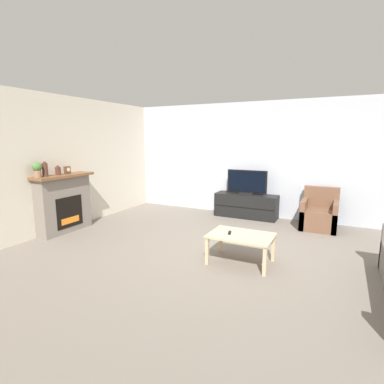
{
  "coord_description": "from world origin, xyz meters",
  "views": [
    {
      "loc": [
        1.64,
        -4.32,
        1.85
      ],
      "look_at": [
        -0.88,
        0.66,
        0.85
      ],
      "focal_mm": 28.0,
      "sensor_mm": 36.0,
      "label": 1
    }
  ],
  "objects_px": {
    "tv_stand": "(246,206)",
    "armchair": "(319,215)",
    "mantel_clock": "(67,170)",
    "remote": "(230,233)",
    "fireplace": "(64,203)",
    "mantel_vase_left": "(45,169)",
    "mantel_vase_centre_left": "(58,171)",
    "coffee_table": "(241,238)",
    "tv": "(247,183)",
    "potted_plant": "(37,169)"
  },
  "relations": [
    {
      "from": "tv_stand",
      "to": "armchair",
      "type": "relative_size",
      "value": 1.73
    },
    {
      "from": "mantel_clock",
      "to": "remote",
      "type": "relative_size",
      "value": 0.97
    },
    {
      "from": "armchair",
      "to": "fireplace",
      "type": "bearing_deg",
      "value": -150.72
    },
    {
      "from": "mantel_vase_left",
      "to": "tv_stand",
      "type": "relative_size",
      "value": 0.19
    },
    {
      "from": "mantel_vase_centre_left",
      "to": "coffee_table",
      "type": "distance_m",
      "value": 3.71
    },
    {
      "from": "fireplace",
      "to": "tv_stand",
      "type": "bearing_deg",
      "value": 43.02
    },
    {
      "from": "coffee_table",
      "to": "mantel_vase_left",
      "type": "bearing_deg",
      "value": -172.65
    },
    {
      "from": "mantel_vase_left",
      "to": "remote",
      "type": "bearing_deg",
      "value": 7.42
    },
    {
      "from": "mantel_vase_centre_left",
      "to": "tv",
      "type": "xyz_separation_m",
      "value": [
        2.91,
        2.82,
        -0.42
      ]
    },
    {
      "from": "mantel_vase_left",
      "to": "armchair",
      "type": "distance_m",
      "value": 5.48
    },
    {
      "from": "potted_plant",
      "to": "armchair",
      "type": "distance_m",
      "value": 5.57
    },
    {
      "from": "tv_stand",
      "to": "remote",
      "type": "height_order",
      "value": "tv_stand"
    },
    {
      "from": "mantel_clock",
      "to": "tv_stand",
      "type": "distance_m",
      "value": 4.02
    },
    {
      "from": "coffee_table",
      "to": "mantel_clock",
      "type": "bearing_deg",
      "value": 179.54
    },
    {
      "from": "coffee_table",
      "to": "remote",
      "type": "xyz_separation_m",
      "value": [
        -0.17,
        -0.02,
        0.07
      ]
    },
    {
      "from": "fireplace",
      "to": "mantel_vase_left",
      "type": "bearing_deg",
      "value": -87.41
    },
    {
      "from": "fireplace",
      "to": "mantel_vase_left",
      "type": "relative_size",
      "value": 4.37
    },
    {
      "from": "tv_stand",
      "to": "remote",
      "type": "xyz_separation_m",
      "value": [
        0.53,
        -2.65,
        0.17
      ]
    },
    {
      "from": "potted_plant",
      "to": "mantel_clock",
      "type": "bearing_deg",
      "value": 89.93
    },
    {
      "from": "mantel_vase_left",
      "to": "remote",
      "type": "xyz_separation_m",
      "value": [
        3.44,
        0.45,
        -0.84
      ]
    },
    {
      "from": "mantel_vase_left",
      "to": "remote",
      "type": "relative_size",
      "value": 1.82
    },
    {
      "from": "mantel_vase_left",
      "to": "mantel_clock",
      "type": "xyz_separation_m",
      "value": [
        0.0,
        0.49,
        -0.06
      ]
    },
    {
      "from": "mantel_vase_left",
      "to": "mantel_vase_centre_left",
      "type": "bearing_deg",
      "value": 90.0
    },
    {
      "from": "mantel_vase_left",
      "to": "mantel_vase_centre_left",
      "type": "relative_size",
      "value": 1.5
    },
    {
      "from": "fireplace",
      "to": "armchair",
      "type": "height_order",
      "value": "fireplace"
    },
    {
      "from": "tv",
      "to": "coffee_table",
      "type": "xyz_separation_m",
      "value": [
        0.7,
        -2.63,
        -0.44
      ]
    },
    {
      "from": "fireplace",
      "to": "mantel_clock",
      "type": "xyz_separation_m",
      "value": [
        0.02,
        0.12,
        0.64
      ]
    },
    {
      "from": "tv_stand",
      "to": "remote",
      "type": "relative_size",
      "value": 9.37
    },
    {
      "from": "armchair",
      "to": "coffee_table",
      "type": "distance_m",
      "value": 2.62
    },
    {
      "from": "potted_plant",
      "to": "fireplace",
      "type": "bearing_deg",
      "value": 91.83
    },
    {
      "from": "mantel_vase_left",
      "to": "mantel_clock",
      "type": "relative_size",
      "value": 1.89
    },
    {
      "from": "potted_plant",
      "to": "coffee_table",
      "type": "height_order",
      "value": "potted_plant"
    },
    {
      "from": "potted_plant",
      "to": "tv_stand",
      "type": "distance_m",
      "value": 4.48
    },
    {
      "from": "fireplace",
      "to": "mantel_clock",
      "type": "relative_size",
      "value": 8.24
    },
    {
      "from": "fireplace",
      "to": "mantel_vase_centre_left",
      "type": "xyz_separation_m",
      "value": [
        0.02,
        -0.09,
        0.65
      ]
    },
    {
      "from": "mantel_vase_left",
      "to": "remote",
      "type": "distance_m",
      "value": 3.56
    },
    {
      "from": "fireplace",
      "to": "remote",
      "type": "relative_size",
      "value": 7.96
    },
    {
      "from": "remote",
      "to": "potted_plant",
      "type": "bearing_deg",
      "value": 175.77
    },
    {
      "from": "potted_plant",
      "to": "remote",
      "type": "xyz_separation_m",
      "value": [
        3.44,
        0.6,
        -0.86
      ]
    },
    {
      "from": "mantel_clock",
      "to": "potted_plant",
      "type": "height_order",
      "value": "potted_plant"
    },
    {
      "from": "mantel_vase_left",
      "to": "coffee_table",
      "type": "bearing_deg",
      "value": 7.35
    },
    {
      "from": "mantel_vase_left",
      "to": "fireplace",
      "type": "bearing_deg",
      "value": 92.59
    },
    {
      "from": "mantel_vase_left",
      "to": "coffee_table",
      "type": "height_order",
      "value": "mantel_vase_left"
    },
    {
      "from": "mantel_clock",
      "to": "armchair",
      "type": "relative_size",
      "value": 0.18
    },
    {
      "from": "mantel_vase_left",
      "to": "mantel_clock",
      "type": "bearing_deg",
      "value": 89.91
    },
    {
      "from": "potted_plant",
      "to": "tv_stand",
      "type": "relative_size",
      "value": 0.19
    },
    {
      "from": "remote",
      "to": "coffee_table",
      "type": "bearing_deg",
      "value": -8.28
    },
    {
      "from": "tv_stand",
      "to": "coffee_table",
      "type": "height_order",
      "value": "tv_stand"
    },
    {
      "from": "armchair",
      "to": "coffee_table",
      "type": "height_order",
      "value": "armchair"
    },
    {
      "from": "armchair",
      "to": "potted_plant",
      "type": "bearing_deg",
      "value": -145.82
    }
  ]
}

